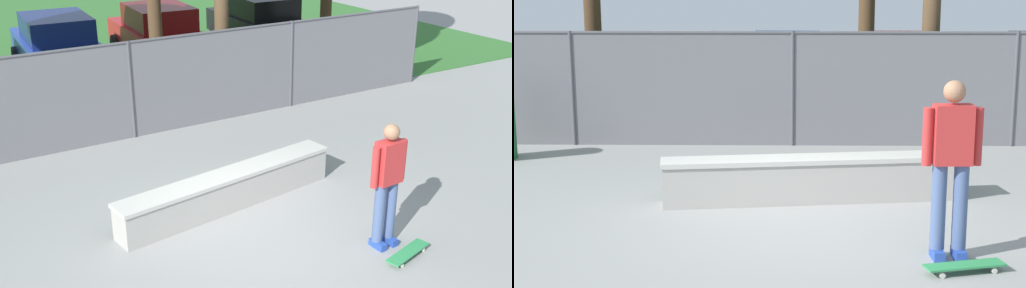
# 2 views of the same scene
# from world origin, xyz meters

# --- Properties ---
(ground_plane) EXTENTS (80.00, 80.00, 0.00)m
(ground_plane) POSITION_xyz_m (0.00, 0.00, 0.00)
(ground_plane) COLOR gray
(grass_strip) EXTENTS (27.25, 20.00, 0.02)m
(grass_strip) POSITION_xyz_m (0.00, 14.97, 0.01)
(grass_strip) COLOR #336B2D
(grass_strip) RESTS_ON ground
(concrete_ledge) EXTENTS (3.89, 0.99, 0.58)m
(concrete_ledge) POSITION_xyz_m (0.21, 1.07, 0.29)
(concrete_ledge) COLOR #A8A59E
(concrete_ledge) RESTS_ON ground
(skateboarder) EXTENTS (0.60, 0.28, 1.82)m
(skateboarder) POSITION_xyz_m (1.51, -1.05, 1.01)
(skateboarder) COLOR #2647A5
(skateboarder) RESTS_ON ground
(skateboard) EXTENTS (0.82, 0.39, 0.09)m
(skateboard) POSITION_xyz_m (1.59, -1.48, 0.07)
(skateboard) COLOR #2D8C4C
(skateboard) RESTS_ON ground
(chainlink_fence) EXTENTS (15.32, 0.07, 1.98)m
(chainlink_fence) POSITION_xyz_m (-0.00, 4.67, 1.07)
(chainlink_fence) COLOR #4C4C51
(chainlink_fence) RESTS_ON ground
(car_white) EXTENTS (2.20, 4.30, 1.66)m
(car_white) POSITION_xyz_m (-2.73, 10.04, 0.84)
(car_white) COLOR silver
(car_white) RESTS_ON ground
(car_blue) EXTENTS (2.20, 4.30, 1.66)m
(car_blue) POSITION_xyz_m (-0.10, 9.91, 0.84)
(car_blue) COLOR #233D9E
(car_blue) RESTS_ON ground
(car_red) EXTENTS (2.20, 4.30, 1.66)m
(car_red) POSITION_xyz_m (2.79, 9.94, 0.84)
(car_red) COLOR #B21E1E
(car_red) RESTS_ON ground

